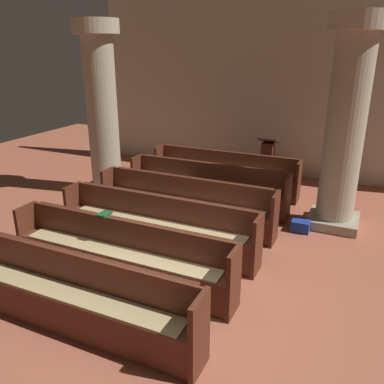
{
  "coord_description": "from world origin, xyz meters",
  "views": [
    {
      "loc": [
        2.23,
        -4.16,
        3.21
      ],
      "look_at": [
        -0.55,
        1.92,
        0.75
      ],
      "focal_mm": 37.22,
      "sensor_mm": 36.0,
      "label": 1
    }
  ],
  "objects_px": {
    "pew_row_0": "(224,171)",
    "hymn_book": "(104,214)",
    "pew_row_3": "(157,223)",
    "pillar_far_side": "(102,107)",
    "pew_row_1": "(207,184)",
    "lectern": "(267,162)",
    "pew_row_2": "(185,201)",
    "pew_row_4": "(120,252)",
    "kneeler_box_blue": "(301,226)",
    "pew_row_5": "(68,291)",
    "pillar_aisle_side": "(346,123)"
  },
  "relations": [
    {
      "from": "pew_row_1",
      "to": "pillar_aisle_side",
      "type": "relative_size",
      "value": 0.92
    },
    {
      "from": "pew_row_3",
      "to": "pew_row_5",
      "type": "bearing_deg",
      "value": -90.0
    },
    {
      "from": "lectern",
      "to": "pew_row_2",
      "type": "bearing_deg",
      "value": -101.13
    },
    {
      "from": "pew_row_1",
      "to": "pew_row_3",
      "type": "bearing_deg",
      "value": -90.0
    },
    {
      "from": "pew_row_2",
      "to": "hymn_book",
      "type": "distance_m",
      "value": 2.01
    },
    {
      "from": "pew_row_5",
      "to": "kneeler_box_blue",
      "type": "xyz_separation_m",
      "value": [
        2.04,
        3.87,
        -0.39
      ]
    },
    {
      "from": "pew_row_1",
      "to": "pew_row_4",
      "type": "xyz_separation_m",
      "value": [
        0.0,
        -3.18,
        0.0
      ]
    },
    {
      "from": "pew_row_4",
      "to": "pillar_aisle_side",
      "type": "xyz_separation_m",
      "value": [
        2.55,
        3.32,
        1.45
      ]
    },
    {
      "from": "pew_row_0",
      "to": "lectern",
      "type": "bearing_deg",
      "value": 62.44
    },
    {
      "from": "lectern",
      "to": "pew_row_4",
      "type": "bearing_deg",
      "value": -96.91
    },
    {
      "from": "pew_row_4",
      "to": "pew_row_5",
      "type": "distance_m",
      "value": 1.06
    },
    {
      "from": "pew_row_4",
      "to": "lectern",
      "type": "height_order",
      "value": "lectern"
    },
    {
      "from": "pew_row_2",
      "to": "pew_row_3",
      "type": "xyz_separation_m",
      "value": [
        0.0,
        -1.06,
        0.0
      ]
    },
    {
      "from": "pew_row_3",
      "to": "hymn_book",
      "type": "bearing_deg",
      "value": -112.96
    },
    {
      "from": "pillar_far_side",
      "to": "lectern",
      "type": "xyz_separation_m",
      "value": [
        3.17,
        2.4,
        -1.49
      ]
    },
    {
      "from": "lectern",
      "to": "hymn_book",
      "type": "xyz_separation_m",
      "value": [
        -1.04,
        -5.34,
        0.48
      ]
    },
    {
      "from": "pillar_aisle_side",
      "to": "hymn_book",
      "type": "xyz_separation_m",
      "value": [
        -2.91,
        -3.13,
        -1.02
      ]
    },
    {
      "from": "pew_row_1",
      "to": "hymn_book",
      "type": "height_order",
      "value": "hymn_book"
    },
    {
      "from": "pillar_aisle_side",
      "to": "pew_row_3",
      "type": "bearing_deg",
      "value": -138.39
    },
    {
      "from": "pew_row_2",
      "to": "kneeler_box_blue",
      "type": "bearing_deg",
      "value": 18.52
    },
    {
      "from": "pew_row_0",
      "to": "lectern",
      "type": "xyz_separation_m",
      "value": [
        0.67,
        1.28,
        -0.04
      ]
    },
    {
      "from": "pew_row_0",
      "to": "kneeler_box_blue",
      "type": "bearing_deg",
      "value": -35.29
    },
    {
      "from": "pew_row_3",
      "to": "pew_row_2",
      "type": "bearing_deg",
      "value": 90.0
    },
    {
      "from": "pillar_aisle_side",
      "to": "lectern",
      "type": "distance_m",
      "value": 3.26
    },
    {
      "from": "lectern",
      "to": "hymn_book",
      "type": "relative_size",
      "value": 5.25
    },
    {
      "from": "pew_row_2",
      "to": "pew_row_4",
      "type": "xyz_separation_m",
      "value": [
        0.0,
        -2.12,
        0.0
      ]
    },
    {
      "from": "pew_row_4",
      "to": "lectern",
      "type": "xyz_separation_m",
      "value": [
        0.67,
        5.53,
        -0.04
      ]
    },
    {
      "from": "pew_row_4",
      "to": "hymn_book",
      "type": "xyz_separation_m",
      "value": [
        -0.37,
        0.19,
        0.43
      ]
    },
    {
      "from": "pew_row_0",
      "to": "hymn_book",
      "type": "distance_m",
      "value": 4.09
    },
    {
      "from": "pew_row_2",
      "to": "pew_row_3",
      "type": "relative_size",
      "value": 1.0
    },
    {
      "from": "pew_row_1",
      "to": "pillar_far_side",
      "type": "xyz_separation_m",
      "value": [
        -2.5,
        -0.06,
        1.45
      ]
    },
    {
      "from": "pew_row_0",
      "to": "pew_row_5",
      "type": "height_order",
      "value": "same"
    },
    {
      "from": "pew_row_4",
      "to": "pillar_far_side",
      "type": "distance_m",
      "value": 4.26
    },
    {
      "from": "pew_row_2",
      "to": "pillar_far_side",
      "type": "relative_size",
      "value": 0.92
    },
    {
      "from": "pew_row_4",
      "to": "pew_row_2",
      "type": "bearing_deg",
      "value": 90.0
    },
    {
      "from": "pew_row_3",
      "to": "pillar_far_side",
      "type": "height_order",
      "value": "pillar_far_side"
    },
    {
      "from": "pillar_far_side",
      "to": "pew_row_1",
      "type": "bearing_deg",
      "value": 1.31
    },
    {
      "from": "pillar_aisle_side",
      "to": "lectern",
      "type": "bearing_deg",
      "value": 130.35
    },
    {
      "from": "pew_row_0",
      "to": "pew_row_1",
      "type": "height_order",
      "value": "same"
    },
    {
      "from": "pew_row_5",
      "to": "pillar_aisle_side",
      "type": "distance_m",
      "value": 5.27
    },
    {
      "from": "pew_row_4",
      "to": "pew_row_5",
      "type": "bearing_deg",
      "value": -90.0
    },
    {
      "from": "pew_row_0",
      "to": "hymn_book",
      "type": "xyz_separation_m",
      "value": [
        -0.37,
        -4.05,
        0.43
      ]
    },
    {
      "from": "pew_row_4",
      "to": "hymn_book",
      "type": "distance_m",
      "value": 0.6
    },
    {
      "from": "kneeler_box_blue",
      "to": "pew_row_1",
      "type": "bearing_deg",
      "value": 169.44
    },
    {
      "from": "pew_row_3",
      "to": "kneeler_box_blue",
      "type": "distance_m",
      "value": 2.71
    },
    {
      "from": "pew_row_5",
      "to": "hymn_book",
      "type": "xyz_separation_m",
      "value": [
        -0.37,
        1.26,
        0.43
      ]
    },
    {
      "from": "pew_row_3",
      "to": "pillar_aisle_side",
      "type": "bearing_deg",
      "value": 41.61
    },
    {
      "from": "pew_row_0",
      "to": "pew_row_4",
      "type": "height_order",
      "value": "same"
    },
    {
      "from": "pew_row_1",
      "to": "lectern",
      "type": "distance_m",
      "value": 2.44
    },
    {
      "from": "pew_row_0",
      "to": "kneeler_box_blue",
      "type": "xyz_separation_m",
      "value": [
        2.04,
        -1.44,
        -0.39
      ]
    }
  ]
}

